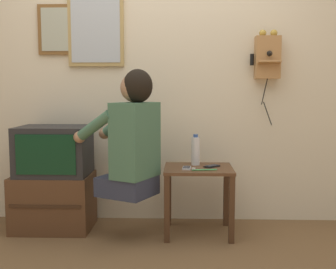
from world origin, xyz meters
TOP-DOWN VIEW (x-y plane):
  - wall_back at (0.00, 1.18)m, footprint 6.80×0.05m
  - side_table at (0.32, 0.79)m, footprint 0.51×0.45m
  - person at (-0.17, 0.62)m, footprint 0.63×0.55m
  - tv_stand at (-0.82, 0.87)m, footprint 0.60×0.43m
  - television at (-0.80, 0.86)m, footprint 0.54×0.41m
  - wall_phone_antique at (0.87, 1.10)m, footprint 0.24×0.18m
  - framed_picture at (-0.78, 1.14)m, footprint 0.43×0.03m
  - wall_mirror at (-0.51, 1.14)m, footprint 0.45×0.03m
  - cell_phone_held at (0.23, 0.74)m, footprint 0.07×0.13m
  - cell_phone_spare at (0.42, 0.82)m, footprint 0.13×0.13m
  - water_bottle at (0.30, 0.89)m, footprint 0.07×0.07m
  - toothbrush at (0.34, 0.67)m, footprint 0.18×0.04m

SIDE VIEW (x-z plane):
  - tv_stand at x=-0.82m, z-range 0.00..0.43m
  - side_table at x=0.32m, z-range 0.15..0.66m
  - cell_phone_held at x=0.23m, z-range 0.51..0.52m
  - cell_phone_spare at x=0.42m, z-range 0.51..0.52m
  - toothbrush at x=0.34m, z-range 0.51..0.53m
  - television at x=-0.80m, z-range 0.43..0.81m
  - water_bottle at x=0.30m, z-range 0.50..0.74m
  - person at x=-0.17m, z-range 0.31..1.22m
  - wall_back at x=0.00m, z-range 0.00..2.55m
  - wall_phone_antique at x=0.87m, z-range 0.98..1.74m
  - wall_mirror at x=-0.51m, z-range 1.29..1.87m
  - framed_picture at x=-0.78m, z-range 1.38..1.79m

